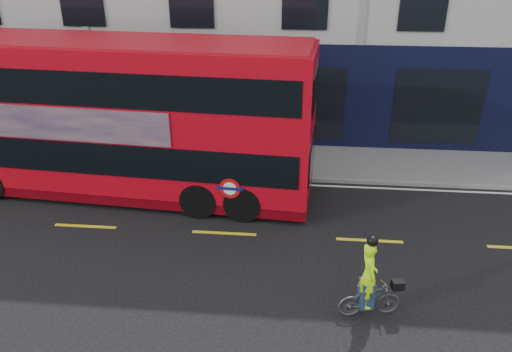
# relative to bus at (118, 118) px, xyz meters

# --- Properties ---
(ground) EXTENTS (120.00, 120.00, 0.00)m
(ground) POSITION_rel_bus_xyz_m (7.54, -3.79, -2.48)
(ground) COLOR black
(ground) RESTS_ON ground
(pavement) EXTENTS (60.00, 3.00, 0.12)m
(pavement) POSITION_rel_bus_xyz_m (7.54, 2.71, -2.42)
(pavement) COLOR gray
(pavement) RESTS_ON ground
(kerb) EXTENTS (60.00, 0.12, 0.13)m
(kerb) POSITION_rel_bus_xyz_m (7.54, 1.21, -2.41)
(kerb) COLOR gray
(kerb) RESTS_ON ground
(road_edge_line) EXTENTS (58.00, 0.10, 0.01)m
(road_edge_line) POSITION_rel_bus_xyz_m (7.54, 0.91, -2.47)
(road_edge_line) COLOR silver
(road_edge_line) RESTS_ON ground
(lane_dashes) EXTENTS (58.00, 0.12, 0.01)m
(lane_dashes) POSITION_rel_bus_xyz_m (7.54, -2.29, -2.47)
(lane_dashes) COLOR yellow
(lane_dashes) RESTS_ON ground
(bus) EXTENTS (12.15, 3.61, 4.83)m
(bus) POSITION_rel_bus_xyz_m (0.00, 0.00, 0.00)
(bus) COLOR red
(bus) RESTS_ON ground
(cyclist) EXTENTS (1.43, 0.65, 2.03)m
(cyclist) POSITION_rel_bus_xyz_m (7.13, -5.29, -1.78)
(cyclist) COLOR #4A4C4F
(cyclist) RESTS_ON ground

